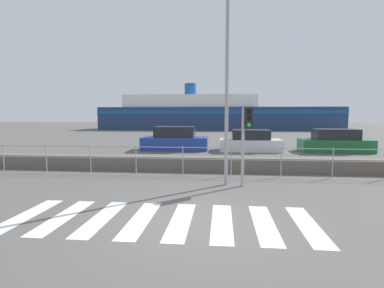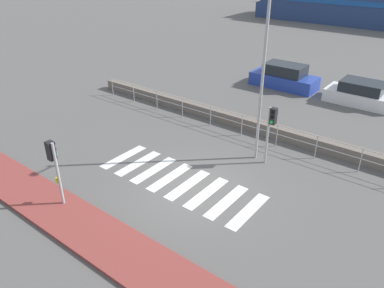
% 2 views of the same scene
% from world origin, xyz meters
% --- Properties ---
extents(ground_plane, '(160.00, 160.00, 0.00)m').
position_xyz_m(ground_plane, '(0.00, 0.00, 0.00)').
color(ground_plane, '#565451').
extents(sidewalk_brick, '(24.00, 1.80, 0.12)m').
position_xyz_m(sidewalk_brick, '(0.00, -4.10, 0.06)').
color(sidewalk_brick, brown).
rests_on(sidewalk_brick, ground_plane).
extents(crosswalk, '(6.75, 2.40, 0.01)m').
position_xyz_m(crosswalk, '(-0.77, 0.00, 0.00)').
color(crosswalk, silver).
rests_on(crosswalk, ground_plane).
extents(seawall, '(22.72, 0.55, 0.57)m').
position_xyz_m(seawall, '(0.00, 5.91, 0.29)').
color(seawall, '#6B6056').
rests_on(seawall, ground_plane).
extents(harbor_fence, '(20.49, 0.04, 1.12)m').
position_xyz_m(harbor_fence, '(-0.00, 5.03, 0.74)').
color(harbor_fence, '#9EA0A3').
rests_on(harbor_fence, ground_plane).
extents(traffic_light_near, '(0.34, 0.32, 2.52)m').
position_xyz_m(traffic_light_near, '(-3.11, -3.73, 1.83)').
color(traffic_light_near, '#9EA0A3').
rests_on(traffic_light_near, ground_plane).
extents(traffic_light_far, '(0.34, 0.32, 2.55)m').
position_xyz_m(traffic_light_far, '(1.35, 3.36, 1.88)').
color(traffic_light_far, '#9EA0A3').
rests_on(traffic_light_far, ground_plane).
extents(streetlamp, '(0.32, 1.31, 6.85)m').
position_xyz_m(streetlamp, '(0.71, 3.28, 4.20)').
color(streetlamp, '#9EA0A3').
rests_on(streetlamp, ground_plane).
extents(parked_car_blue, '(4.27, 1.83, 1.54)m').
position_xyz_m(parked_car_blue, '(-2.47, 12.99, 0.66)').
color(parked_car_blue, '#233D9E').
rests_on(parked_car_blue, ground_plane).
extents(parked_car_white, '(3.87, 1.90, 1.36)m').
position_xyz_m(parked_car_white, '(2.39, 12.99, 0.58)').
color(parked_car_white, silver).
rests_on(parked_car_white, ground_plane).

